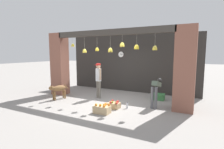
{
  "coord_description": "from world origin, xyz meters",
  "views": [
    {
      "loc": [
        3.36,
        -6.25,
        2.07
      ],
      "look_at": [
        0.0,
        0.36,
        1.14
      ],
      "focal_mm": 28.0,
      "sensor_mm": 36.0,
      "label": 1
    }
  ],
  "objects_px": {
    "fruit_crate_oranges": "(102,109)",
    "wall_clock": "(121,54)",
    "worker_stooping": "(156,89)",
    "water_bottle": "(127,105)",
    "fruit_crate_apples": "(114,105)",
    "produce_box_green": "(158,97)",
    "shopkeeper": "(98,78)",
    "dog": "(58,89)"
  },
  "relations": [
    {
      "from": "fruit_crate_oranges",
      "to": "wall_clock",
      "type": "distance_m",
      "value": 4.17
    },
    {
      "from": "wall_clock",
      "to": "worker_stooping",
      "type": "bearing_deg",
      "value": -41.32
    },
    {
      "from": "water_bottle",
      "to": "wall_clock",
      "type": "distance_m",
      "value": 3.66
    },
    {
      "from": "fruit_crate_apples",
      "to": "produce_box_green",
      "type": "xyz_separation_m",
      "value": [
        1.22,
        1.94,
        0.02
      ]
    },
    {
      "from": "worker_stooping",
      "to": "wall_clock",
      "type": "xyz_separation_m",
      "value": [
        -2.4,
        2.11,
        1.27
      ]
    },
    {
      "from": "fruit_crate_apples",
      "to": "shopkeeper",
      "type": "bearing_deg",
      "value": 141.51
    },
    {
      "from": "dog",
      "to": "wall_clock",
      "type": "height_order",
      "value": "wall_clock"
    },
    {
      "from": "shopkeeper",
      "to": "fruit_crate_oranges",
      "type": "bearing_deg",
      "value": 145.47
    },
    {
      "from": "water_bottle",
      "to": "produce_box_green",
      "type": "bearing_deg",
      "value": 66.71
    },
    {
      "from": "fruit_crate_apples",
      "to": "wall_clock",
      "type": "xyz_separation_m",
      "value": [
        -1.03,
        2.95,
        1.86
      ]
    },
    {
      "from": "worker_stooping",
      "to": "water_bottle",
      "type": "xyz_separation_m",
      "value": [
        -0.91,
        -0.66,
        -0.59
      ]
    },
    {
      "from": "dog",
      "to": "worker_stooping",
      "type": "distance_m",
      "value": 4.22
    },
    {
      "from": "produce_box_green",
      "to": "fruit_crate_oranges",
      "type": "bearing_deg",
      "value": -116.94
    },
    {
      "from": "fruit_crate_oranges",
      "to": "wall_clock",
      "type": "bearing_deg",
      "value": 104.21
    },
    {
      "from": "shopkeeper",
      "to": "fruit_crate_oranges",
      "type": "height_order",
      "value": "shopkeeper"
    },
    {
      "from": "dog",
      "to": "fruit_crate_oranges",
      "type": "xyz_separation_m",
      "value": [
        2.65,
        -0.68,
        -0.32
      ]
    },
    {
      "from": "worker_stooping",
      "to": "produce_box_green",
      "type": "height_order",
      "value": "worker_stooping"
    },
    {
      "from": "wall_clock",
      "to": "dog",
      "type": "bearing_deg",
      "value": -120.31
    },
    {
      "from": "fruit_crate_apples",
      "to": "water_bottle",
      "type": "height_order",
      "value": "fruit_crate_apples"
    },
    {
      "from": "worker_stooping",
      "to": "fruit_crate_oranges",
      "type": "bearing_deg",
      "value": -130.25
    },
    {
      "from": "dog",
      "to": "produce_box_green",
      "type": "xyz_separation_m",
      "value": [
        3.98,
        1.94,
        -0.33
      ]
    },
    {
      "from": "produce_box_green",
      "to": "worker_stooping",
      "type": "bearing_deg",
      "value": -82.02
    },
    {
      "from": "shopkeeper",
      "to": "produce_box_green",
      "type": "relative_size",
      "value": 2.86
    },
    {
      "from": "fruit_crate_oranges",
      "to": "produce_box_green",
      "type": "relative_size",
      "value": 1.0
    },
    {
      "from": "shopkeeper",
      "to": "water_bottle",
      "type": "distance_m",
      "value": 2.11
    },
    {
      "from": "worker_stooping",
      "to": "wall_clock",
      "type": "height_order",
      "value": "wall_clock"
    },
    {
      "from": "fruit_crate_oranges",
      "to": "produce_box_green",
      "type": "distance_m",
      "value": 2.94
    },
    {
      "from": "fruit_crate_oranges",
      "to": "fruit_crate_apples",
      "type": "bearing_deg",
      "value": 80.73
    },
    {
      "from": "produce_box_green",
      "to": "wall_clock",
      "type": "bearing_deg",
      "value": 155.67
    },
    {
      "from": "worker_stooping",
      "to": "fruit_crate_apples",
      "type": "height_order",
      "value": "worker_stooping"
    },
    {
      "from": "water_bottle",
      "to": "worker_stooping",
      "type": "bearing_deg",
      "value": 35.91
    },
    {
      "from": "produce_box_green",
      "to": "water_bottle",
      "type": "xyz_separation_m",
      "value": [
        -0.76,
        -1.75,
        -0.02
      ]
    },
    {
      "from": "produce_box_green",
      "to": "wall_clock",
      "type": "distance_m",
      "value": 3.08
    },
    {
      "from": "dog",
      "to": "fruit_crate_apples",
      "type": "distance_m",
      "value": 2.78
    },
    {
      "from": "shopkeeper",
      "to": "fruit_crate_apples",
      "type": "xyz_separation_m",
      "value": [
        1.29,
        -1.03,
        -0.81
      ]
    },
    {
      "from": "worker_stooping",
      "to": "fruit_crate_apples",
      "type": "distance_m",
      "value": 1.71
    },
    {
      "from": "shopkeeper",
      "to": "fruit_crate_oranges",
      "type": "relative_size",
      "value": 2.87
    },
    {
      "from": "worker_stooping",
      "to": "wall_clock",
      "type": "relative_size",
      "value": 3.33
    },
    {
      "from": "dog",
      "to": "water_bottle",
      "type": "height_order",
      "value": "dog"
    },
    {
      "from": "wall_clock",
      "to": "fruit_crate_oranges",
      "type": "bearing_deg",
      "value": -75.79
    },
    {
      "from": "worker_stooping",
      "to": "wall_clock",
      "type": "distance_m",
      "value": 3.45
    },
    {
      "from": "dog",
      "to": "wall_clock",
      "type": "xyz_separation_m",
      "value": [
        1.73,
        2.96,
        1.51
      ]
    }
  ]
}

